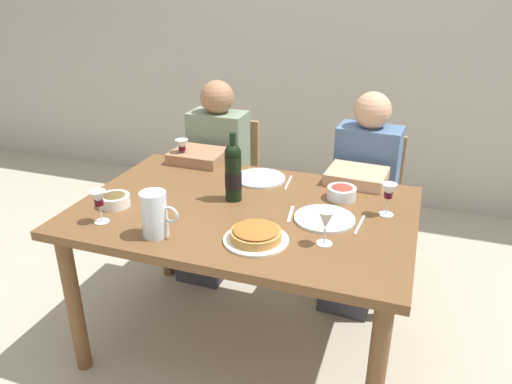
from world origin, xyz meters
TOP-DOWN VIEW (x-y plane):
  - ground_plane at (0.00, 0.00)m, footprint 8.00×8.00m
  - back_wall at (0.00, 1.99)m, footprint 8.00×0.10m
  - dining_table at (0.00, 0.00)m, footprint 1.50×1.00m
  - wine_bottle at (-0.08, 0.07)m, footprint 0.08×0.08m
  - water_pitcher at (-0.25, -0.35)m, footprint 0.16×0.11m
  - baked_tart at (0.15, -0.27)m, footprint 0.26×0.26m
  - salad_bowl at (0.40, 0.24)m, footprint 0.14×0.14m
  - olive_bowl at (-0.56, -0.18)m, footprint 0.14×0.14m
  - wine_glass_left_diner at (0.61, 0.14)m, footprint 0.07×0.07m
  - wine_glass_right_diner at (0.41, -0.20)m, footprint 0.06×0.06m
  - wine_glass_centre at (-0.52, -0.33)m, footprint 0.07×0.07m
  - wine_glass_spare at (-0.52, 0.42)m, footprint 0.07×0.07m
  - dinner_plate_left_setting at (-0.04, 0.34)m, footprint 0.26×0.26m
  - dinner_plate_right_setting at (0.37, -0.00)m, footprint 0.26×0.26m
  - fork_left_setting at (-0.19, 0.34)m, footprint 0.03×0.16m
  - knife_left_setting at (0.11, 0.34)m, footprint 0.03×0.18m
  - knife_right_setting at (0.52, -0.00)m, footprint 0.02×0.18m
  - spoon_right_setting at (0.22, -0.00)m, footprint 0.04×0.16m
  - chair_left at (-0.45, 0.87)m, footprint 0.40×0.40m
  - diner_left at (-0.45, 0.64)m, footprint 0.34×0.50m
  - chair_right at (0.46, 0.87)m, footprint 0.43×0.43m
  - diner_right at (0.44, 0.63)m, footprint 0.35×0.52m

SIDE VIEW (x-z plane):
  - ground_plane at x=0.00m, z-range 0.00..0.00m
  - chair_left at x=-0.45m, z-range 0.06..0.93m
  - chair_right at x=0.46m, z-range 0.06..0.93m
  - diner_left at x=-0.45m, z-range 0.04..1.20m
  - diner_right at x=0.44m, z-range 0.04..1.20m
  - dining_table at x=0.00m, z-range 0.29..1.05m
  - fork_left_setting at x=-0.19m, z-range 0.76..0.76m
  - knife_left_setting at x=0.11m, z-range 0.76..0.76m
  - knife_right_setting at x=0.52m, z-range 0.76..0.76m
  - spoon_right_setting at x=0.22m, z-range 0.76..0.76m
  - dinner_plate_left_setting at x=-0.04m, z-range 0.76..0.77m
  - dinner_plate_right_setting at x=0.37m, z-range 0.76..0.77m
  - baked_tart at x=0.15m, z-range 0.76..0.82m
  - olive_bowl at x=-0.56m, z-range 0.76..0.82m
  - salad_bowl at x=0.40m, z-range 0.76..0.83m
  - water_pitcher at x=-0.25m, z-range 0.75..0.94m
  - wine_glass_spare at x=-0.52m, z-range 0.79..0.92m
  - wine_glass_right_diner at x=0.41m, z-range 0.79..0.93m
  - wine_glass_centre at x=-0.52m, z-range 0.79..0.93m
  - wine_glass_left_diner at x=0.61m, z-range 0.79..0.94m
  - wine_bottle at x=-0.08m, z-range 0.73..1.06m
  - back_wall at x=0.00m, z-range 0.00..2.80m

